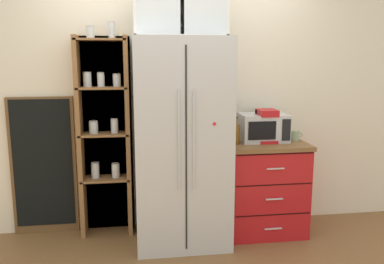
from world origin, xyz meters
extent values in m
plane|color=brown|center=(0.00, 0.00, 0.00)|extent=(10.64, 10.64, 0.00)
cube|color=silver|center=(0.00, 0.40, 1.27)|extent=(4.94, 0.10, 2.55)
cube|color=silver|center=(0.00, -0.01, 0.92)|extent=(0.82, 0.72, 1.84)
cube|color=black|center=(0.00, -0.37, 0.92)|extent=(0.01, 0.01, 1.70)
cylinder|color=silver|center=(-0.06, -0.38, 1.01)|extent=(0.02, 0.02, 0.83)
cylinder|color=silver|center=(0.06, -0.38, 1.01)|extent=(0.02, 0.02, 0.83)
cube|color=red|center=(0.23, -0.37, 1.14)|extent=(0.02, 0.01, 0.02)
cube|color=brown|center=(-0.69, 0.37, 0.93)|extent=(0.52, 0.04, 1.87)
cube|color=olive|center=(-0.91, 0.23, 0.93)|extent=(0.04, 0.23, 1.87)
cube|color=olive|center=(-0.47, 0.23, 0.93)|extent=(0.04, 0.23, 1.87)
cube|color=olive|center=(-0.69, 0.23, 0.54)|extent=(0.46, 0.23, 0.02)
cylinder|color=silver|center=(-0.79, 0.25, 0.62)|extent=(0.08, 0.08, 0.14)
cylinder|color=brown|center=(-0.79, 0.25, 0.60)|extent=(0.06, 0.06, 0.09)
cylinder|color=#B2B2B7|center=(-0.79, 0.25, 0.70)|extent=(0.07, 0.07, 0.01)
cylinder|color=silver|center=(-0.60, 0.24, 0.61)|extent=(0.07, 0.07, 0.13)
cylinder|color=#382316|center=(-0.60, 0.24, 0.59)|extent=(0.06, 0.06, 0.09)
cylinder|color=#B2B2B7|center=(-0.60, 0.24, 0.68)|extent=(0.07, 0.07, 0.01)
cube|color=olive|center=(-0.69, 0.23, 0.97)|extent=(0.46, 0.23, 0.02)
cylinder|color=silver|center=(-0.78, 0.24, 1.03)|extent=(0.08, 0.08, 0.11)
cylinder|color=#CCB78C|center=(-0.78, 0.24, 1.02)|extent=(0.07, 0.07, 0.07)
cylinder|color=#B2B2B7|center=(-0.78, 0.24, 1.09)|extent=(0.08, 0.08, 0.01)
cylinder|color=silver|center=(-0.59, 0.23, 1.04)|extent=(0.07, 0.07, 0.13)
cylinder|color=#E0C67F|center=(-0.59, 0.23, 1.02)|extent=(0.06, 0.06, 0.09)
cylinder|color=#B2B2B7|center=(-0.59, 0.23, 1.11)|extent=(0.06, 0.06, 0.01)
cube|color=olive|center=(-0.69, 0.23, 1.40)|extent=(0.46, 0.23, 0.02)
cylinder|color=silver|center=(-0.82, 0.25, 1.47)|extent=(0.07, 0.07, 0.12)
cylinder|color=white|center=(-0.82, 0.25, 1.45)|extent=(0.06, 0.06, 0.08)
cylinder|color=#B2B2B7|center=(-0.82, 0.25, 1.54)|extent=(0.07, 0.07, 0.01)
cylinder|color=silver|center=(-0.70, 0.23, 1.47)|extent=(0.07, 0.07, 0.12)
cylinder|color=#2D2D2D|center=(-0.70, 0.23, 1.45)|extent=(0.06, 0.06, 0.08)
cylinder|color=#B2B2B7|center=(-0.70, 0.23, 1.54)|extent=(0.06, 0.06, 0.01)
cylinder|color=silver|center=(-0.56, 0.25, 1.46)|extent=(0.07, 0.07, 0.11)
cylinder|color=beige|center=(-0.56, 0.25, 1.45)|extent=(0.06, 0.06, 0.07)
cylinder|color=#B2B2B7|center=(-0.56, 0.25, 1.52)|extent=(0.07, 0.07, 0.01)
cube|color=olive|center=(-0.69, 0.23, 1.83)|extent=(0.46, 0.23, 0.02)
cylinder|color=silver|center=(-0.78, 0.23, 1.89)|extent=(0.07, 0.07, 0.10)
cylinder|color=white|center=(-0.78, 0.23, 1.87)|extent=(0.06, 0.06, 0.07)
cylinder|color=#B2B2B7|center=(-0.78, 0.23, 1.94)|extent=(0.07, 0.07, 0.01)
cylinder|color=silver|center=(-0.59, 0.22, 1.91)|extent=(0.06, 0.06, 0.14)
cylinder|color=#B77A38|center=(-0.59, 0.22, 1.89)|extent=(0.05, 0.05, 0.09)
cylinder|color=#B2B2B7|center=(-0.59, 0.22, 1.98)|extent=(0.06, 0.06, 0.01)
cube|color=red|center=(0.81, 0.07, 0.42)|extent=(0.72, 0.57, 0.85)
cube|color=brown|center=(0.81, 0.07, 0.87)|extent=(0.75, 0.60, 0.04)
cube|color=black|center=(0.81, -0.22, 0.27)|extent=(0.70, 0.00, 0.01)
cube|color=silver|center=(0.81, -0.23, 0.14)|extent=(0.16, 0.01, 0.01)
cube|color=black|center=(0.81, -0.22, 0.55)|extent=(0.70, 0.00, 0.01)
cube|color=silver|center=(0.81, -0.23, 0.42)|extent=(0.16, 0.01, 0.01)
cube|color=black|center=(0.81, -0.22, 0.84)|extent=(0.70, 0.00, 0.01)
cube|color=silver|center=(0.81, -0.23, 0.71)|extent=(0.16, 0.01, 0.01)
cube|color=silver|center=(0.80, 0.12, 1.02)|extent=(0.44, 0.32, 0.26)
cube|color=black|center=(0.74, -0.05, 1.02)|extent=(0.26, 0.01, 0.17)
cube|color=black|center=(0.97, -0.05, 1.02)|extent=(0.08, 0.01, 0.20)
cube|color=red|center=(0.81, 0.05, 0.90)|extent=(0.17, 0.20, 0.03)
cube|color=red|center=(0.81, 0.12, 1.04)|extent=(0.17, 0.06, 0.30)
cube|color=red|center=(0.81, 0.05, 1.17)|extent=(0.17, 0.20, 0.06)
cylinder|color=black|center=(0.81, 0.04, 0.98)|extent=(0.11, 0.11, 0.12)
cylinder|color=#8CA37F|center=(1.11, 0.09, 0.94)|extent=(0.08, 0.08, 0.10)
torus|color=#8CA37F|center=(1.17, 0.09, 0.94)|extent=(0.05, 0.01, 0.05)
cylinder|color=brown|center=(0.51, 0.03, 0.97)|extent=(0.07, 0.07, 0.17)
cone|color=brown|center=(0.51, 0.03, 1.06)|extent=(0.07, 0.07, 0.04)
cylinder|color=brown|center=(0.51, 0.03, 1.09)|extent=(0.03, 0.03, 0.07)
cylinder|color=black|center=(0.51, 0.03, 1.13)|extent=(0.03, 0.03, 0.01)
cube|color=silver|center=(0.00, 0.01, 1.85)|extent=(0.79, 0.32, 0.02)
cylinder|color=silver|center=(-0.28, 0.01, 1.87)|extent=(0.05, 0.05, 0.00)
cylinder|color=silver|center=(-0.28, 0.01, 1.90)|extent=(0.01, 0.01, 0.07)
cone|color=silver|center=(-0.28, 0.01, 1.96)|extent=(0.06, 0.06, 0.05)
cylinder|color=silver|center=(0.00, 0.01, 1.87)|extent=(0.05, 0.05, 0.00)
cylinder|color=silver|center=(0.00, 0.01, 1.90)|extent=(0.01, 0.01, 0.07)
cone|color=silver|center=(0.00, 0.01, 1.96)|extent=(0.06, 0.06, 0.05)
cylinder|color=silver|center=(0.28, 0.01, 1.87)|extent=(0.05, 0.05, 0.00)
cylinder|color=silver|center=(0.28, 0.01, 1.90)|extent=(0.01, 0.01, 0.07)
cone|color=silver|center=(0.28, 0.01, 1.96)|extent=(0.06, 0.06, 0.05)
cube|color=brown|center=(-1.27, 0.33, 0.66)|extent=(0.60, 0.04, 1.32)
cube|color=black|center=(-1.27, 0.31, 0.69)|extent=(0.54, 0.01, 1.22)
camera|label=1|loc=(-0.42, -3.54, 1.67)|focal=37.90mm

